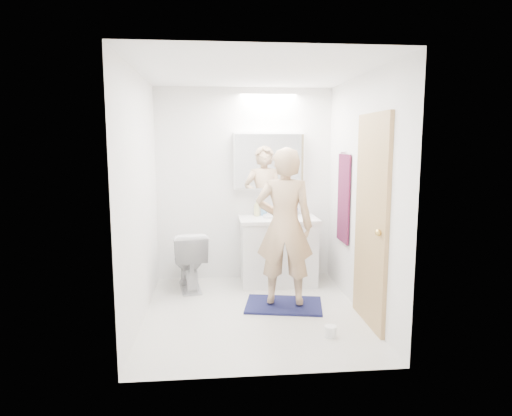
{
  "coord_description": "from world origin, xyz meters",
  "views": [
    {
      "loc": [
        -0.39,
        -4.37,
        1.74
      ],
      "look_at": [
        0.05,
        0.25,
        1.05
      ],
      "focal_mm": 31.44,
      "sensor_mm": 36.0,
      "label": 1
    }
  ],
  "objects": [
    {
      "name": "faucet",
      "position": [
        0.39,
        1.19,
        0.9
      ],
      "size": [
        0.02,
        0.02,
        0.16
      ],
      "primitive_type": "cylinder",
      "color": "#B5B6BA",
      "rests_on": "countertop"
    },
    {
      "name": "mirror_panel",
      "position": [
        0.3,
        1.1,
        1.5
      ],
      "size": [
        0.84,
        0.01,
        0.66
      ],
      "primitive_type": "cube",
      "color": "silver",
      "rests_on": "medicine_cabinet"
    },
    {
      "name": "door_knob",
      "position": [
        1.04,
        -0.65,
        0.95
      ],
      "size": [
        0.06,
        0.06,
        0.06
      ],
      "primitive_type": "sphere",
      "color": "gold",
      "rests_on": "door"
    },
    {
      "name": "toilet_paper_roll",
      "position": [
        0.64,
        -0.63,
        0.05
      ],
      "size": [
        0.11,
        0.11,
        0.1
      ],
      "primitive_type": "cylinder",
      "color": "white",
      "rests_on": "floor"
    },
    {
      "name": "toothbrush_cup",
      "position": [
        0.62,
        1.12,
        0.87
      ],
      "size": [
        0.13,
        0.13,
        0.09
      ],
      "primitive_type": "imported",
      "rotation": [
        0.0,
        0.0,
        0.37
      ],
      "color": "#4262C6",
      "rests_on": "countertop"
    },
    {
      "name": "person",
      "position": [
        0.34,
        0.15,
        0.87
      ],
      "size": [
        0.66,
        0.5,
        1.64
      ],
      "primitive_type": "imported",
      "rotation": [
        0.0,
        0.0,
        2.95
      ],
      "color": "tan",
      "rests_on": "bath_rug"
    },
    {
      "name": "door",
      "position": [
        1.08,
        -0.35,
        1.0
      ],
      "size": [
        0.04,
        0.8,
        2.0
      ],
      "primitive_type": "cube",
      "color": "tan",
      "rests_on": "wall_right"
    },
    {
      "name": "vanity_cabinet",
      "position": [
        0.39,
        0.96,
        0.39
      ],
      "size": [
        0.9,
        0.55,
        0.78
      ],
      "primitive_type": "cube",
      "color": "silver",
      "rests_on": "floor"
    },
    {
      "name": "bath_rug",
      "position": [
        0.34,
        0.15,
        0.01
      ],
      "size": [
        0.89,
        0.69,
        0.02
      ],
      "primitive_type": "cube",
      "rotation": [
        0.0,
        0.0,
        -0.19
      ],
      "color": "#161C45",
      "rests_on": "floor"
    },
    {
      "name": "soap_bottle_a",
      "position": [
        0.14,
        1.11,
        0.92
      ],
      "size": [
        0.08,
        0.08,
        0.2
      ],
      "primitive_type": "imported",
      "rotation": [
        0.0,
        0.0,
        -0.03
      ],
      "color": "#C0C07C",
      "rests_on": "countertop"
    },
    {
      "name": "wall_back",
      "position": [
        0.0,
        1.25,
        1.2
      ],
      "size": [
        2.5,
        0.0,
        2.5
      ],
      "primitive_type": "plane",
      "rotation": [
        1.57,
        0.0,
        0.0
      ],
      "color": "white",
      "rests_on": "floor"
    },
    {
      "name": "soap_bottle_b",
      "position": [
        0.24,
        1.15,
        0.9
      ],
      "size": [
        0.08,
        0.09,
        0.15
      ],
      "primitive_type": "imported",
      "rotation": [
        0.0,
        0.0,
        -0.25
      ],
      "color": "#598FC0",
      "rests_on": "countertop"
    },
    {
      "name": "wall_right",
      "position": [
        1.1,
        0.0,
        1.2
      ],
      "size": [
        0.0,
        2.5,
        2.5
      ],
      "primitive_type": "plane",
      "rotation": [
        1.57,
        0.0,
        -1.57
      ],
      "color": "white",
      "rests_on": "floor"
    },
    {
      "name": "medicine_cabinet",
      "position": [
        0.3,
        1.18,
        1.5
      ],
      "size": [
        0.88,
        0.14,
        0.7
      ],
      "primitive_type": "cube",
      "color": "white",
      "rests_on": "wall_back"
    },
    {
      "name": "sink_basin",
      "position": [
        0.39,
        0.99,
        0.84
      ],
      "size": [
        0.36,
        0.36,
        0.03
      ],
      "primitive_type": "cylinder",
      "color": "silver",
      "rests_on": "countertop"
    },
    {
      "name": "towel_hook",
      "position": [
        1.07,
        0.55,
        1.62
      ],
      "size": [
        0.07,
        0.02,
        0.02
      ],
      "primitive_type": "cylinder",
      "rotation": [
        0.0,
        1.57,
        0.0
      ],
      "color": "silver",
      "rests_on": "wall_right"
    },
    {
      "name": "countertop",
      "position": [
        0.39,
        0.96,
        0.8
      ],
      "size": [
        0.95,
        0.58,
        0.04
      ],
      "primitive_type": "cube",
      "color": "white",
      "rests_on": "vanity_cabinet"
    },
    {
      "name": "wall_left",
      "position": [
        -1.1,
        0.0,
        1.2
      ],
      "size": [
        0.0,
        2.5,
        2.5
      ],
      "primitive_type": "plane",
      "rotation": [
        1.57,
        0.0,
        1.57
      ],
      "color": "white",
      "rests_on": "floor"
    },
    {
      "name": "wall_front",
      "position": [
        0.0,
        -1.25,
        1.2
      ],
      "size": [
        2.5,
        0.0,
        2.5
      ],
      "primitive_type": "plane",
      "rotation": [
        -1.57,
        0.0,
        0.0
      ],
      "color": "white",
      "rests_on": "floor"
    },
    {
      "name": "ceiling",
      "position": [
        0.0,
        0.0,
        2.4
      ],
      "size": [
        2.5,
        2.5,
        0.0
      ],
      "primitive_type": "plane",
      "rotation": [
        3.14,
        0.0,
        0.0
      ],
      "color": "white",
      "rests_on": "floor"
    },
    {
      "name": "toilet",
      "position": [
        -0.69,
        0.85,
        0.35
      ],
      "size": [
        0.5,
        0.74,
        0.7
      ],
      "primitive_type": "imported",
      "rotation": [
        0.0,
        0.0,
        3.3
      ],
      "color": "silver",
      "rests_on": "floor"
    },
    {
      "name": "floor",
      "position": [
        0.0,
        0.0,
        0.0
      ],
      "size": [
        2.5,
        2.5,
        0.0
      ],
      "primitive_type": "plane",
      "color": "silver",
      "rests_on": "ground"
    },
    {
      "name": "towel",
      "position": [
        1.08,
        0.55,
        1.1
      ],
      "size": [
        0.02,
        0.42,
        1.0
      ],
      "primitive_type": "cube",
      "color": "#101033",
      "rests_on": "wall_right"
    }
  ]
}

